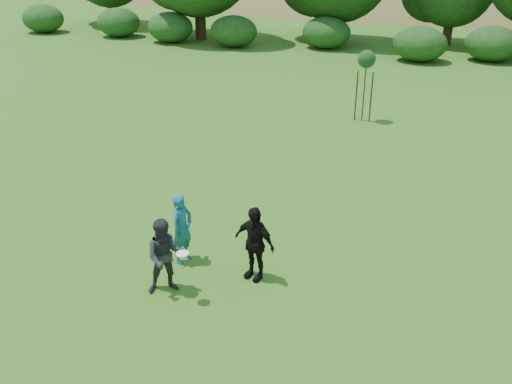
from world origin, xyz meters
TOP-DOWN VIEW (x-y plane):
  - ground at (0.00, 0.00)m, footprint 120.00×120.00m
  - player_teal at (-1.10, 1.01)m, footprint 0.53×0.70m
  - player_grey at (-0.86, -0.22)m, footprint 1.06×1.00m
  - player_black at (0.73, 0.93)m, footprint 1.12×0.70m
  - frisbee at (-0.34, -0.41)m, footprint 0.27×0.27m
  - sapling at (0.85, 13.07)m, footprint 0.70×0.70m
  - hillside at (-0.56, 68.45)m, footprint 150.00×72.00m

SIDE VIEW (x-z plane):
  - hillside at x=-0.56m, z-range -37.97..14.03m
  - ground at x=0.00m, z-range 0.00..0.00m
  - player_teal at x=-1.10m, z-range 0.00..1.72m
  - player_grey at x=-0.86m, z-range 0.00..1.74m
  - player_black at x=0.73m, z-range 0.00..1.78m
  - frisbee at x=-0.34m, z-range 1.14..1.17m
  - sapling at x=0.85m, z-range 0.99..3.84m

